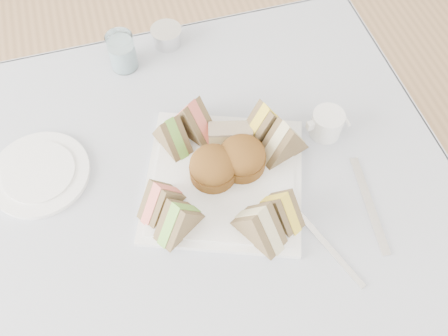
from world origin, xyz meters
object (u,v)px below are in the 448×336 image
object	(u,v)px
table	(210,279)
serving_plate	(224,180)
water_glass	(122,52)
creamer_jug	(327,124)

from	to	relation	value
table	serving_plate	distance (m)	0.39
serving_plate	water_glass	distance (m)	0.39
water_glass	creamer_jug	size ratio (longest dim) A/B	1.35
creamer_jug	serving_plate	bearing A→B (deg)	-169.91
serving_plate	creamer_jug	bearing A→B (deg)	34.20
table	serving_plate	xyz separation A→B (m)	(0.05, 0.06, 0.38)
table	water_glass	distance (m)	0.60
table	creamer_jug	bearing A→B (deg)	21.15
water_glass	creamer_jug	distance (m)	0.48
table	serving_plate	world-z (taller)	serving_plate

